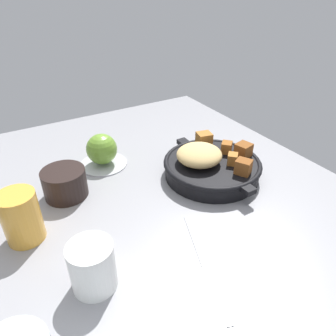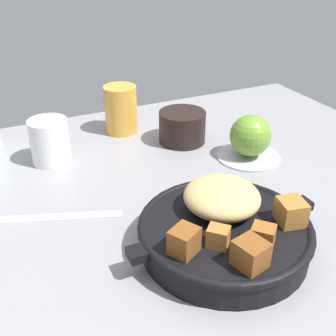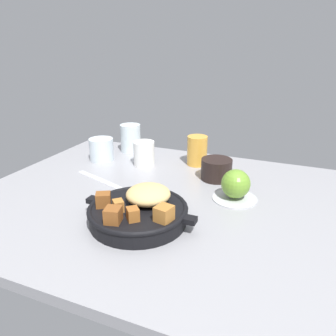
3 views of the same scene
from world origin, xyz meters
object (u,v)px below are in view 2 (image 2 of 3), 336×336
Objects in this scene: juice_glass_amber at (121,109)px; coffee_mug_dark at (182,127)px; white_creamer_pitcher at (50,141)px; cast_iron_skillet at (226,228)px; butter_knife at (42,217)px; red_apple at (250,136)px.

coffee_mug_dark is at bearing -46.63° from juice_glass_amber.
white_creamer_pitcher is 0.88× the size of coffee_mug_dark.
cast_iron_skillet is 26.57cm from butter_knife.
butter_knife is at bearing -154.06° from coffee_mug_dark.
white_creamer_pitcher reaches higher than butter_knife.
red_apple is at bearing 48.86° from cast_iron_skillet.
red_apple is 35.67cm from white_creamer_pitcher.
cast_iron_skillet is at bearing -106.71° from coffee_mug_dark.
juice_glass_amber is at bearing 129.25° from red_apple.
butter_knife is at bearing -130.76° from juice_glass_amber.
cast_iron_skillet is at bearing -18.87° from butter_knife.
cast_iron_skillet is 26.33cm from red_apple.
butter_knife is at bearing -106.47° from white_creamer_pitcher.
juice_glass_amber is at bearing 68.91° from butter_knife.
cast_iron_skillet is at bearing -64.96° from white_creamer_pitcher.
red_apple is 13.85cm from coffee_mug_dark.
white_creamer_pitcher reaches higher than coffee_mug_dark.
red_apple is at bearing -54.70° from coffee_mug_dark.
white_creamer_pitcher is at bearing -155.54° from juice_glass_amber.
red_apple is at bearing 24.69° from butter_knife.
red_apple reaches higher than butter_knife.
butter_knife is at bearing 141.47° from cast_iron_skillet.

